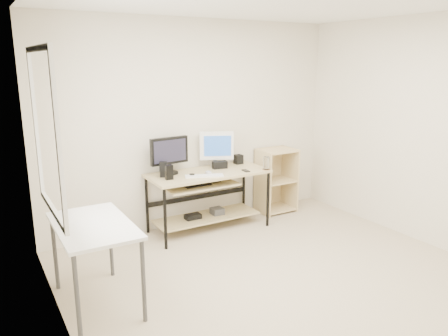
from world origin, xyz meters
name	(u,v)px	position (x,y,z in m)	size (l,w,h in m)	color
room	(281,151)	(-0.14, 0.04, 1.32)	(4.01, 4.01, 2.62)	#BFAF93
desk	(207,189)	(-0.03, 1.66, 0.54)	(1.50, 0.65, 0.75)	tan
side_table	(94,233)	(-1.68, 0.60, 0.67)	(0.60, 1.00, 0.75)	white
shelf_unit	(274,180)	(1.15, 1.82, 0.45)	(0.50, 0.40, 0.90)	#DAC288
black_monitor	(169,153)	(-0.44, 1.83, 1.01)	(0.49, 0.20, 0.45)	black
white_imac	(217,147)	(0.22, 1.83, 1.02)	(0.41, 0.22, 0.46)	silver
keyboard	(204,176)	(-0.14, 1.50, 0.76)	(0.45, 0.13, 0.02)	white
mouse	(208,172)	(-0.04, 1.57, 0.77)	(0.07, 0.12, 0.04)	#B8B8BD
center_speaker	(220,165)	(0.22, 1.75, 0.80)	(0.19, 0.08, 0.09)	black
speaker_left	(163,169)	(-0.56, 1.73, 0.84)	(0.12, 0.12, 0.18)	black
speaker_right	(238,159)	(0.56, 1.85, 0.81)	(0.10, 0.10, 0.12)	black
audio_controller	(169,172)	(-0.56, 1.58, 0.84)	(0.09, 0.05, 0.17)	black
volume_puck	(192,175)	(-0.26, 1.59, 0.76)	(0.06, 0.06, 0.03)	black
smartphone	(246,171)	(0.43, 1.46, 0.75)	(0.07, 0.12, 0.01)	black
coaster	(266,169)	(0.69, 1.39, 0.75)	(0.10, 0.10, 0.01)	#A6784B
drinking_glass	(266,163)	(0.69, 1.39, 0.84)	(0.08, 0.08, 0.16)	white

